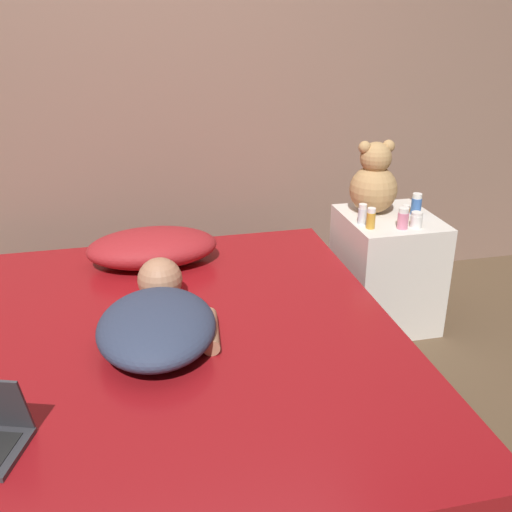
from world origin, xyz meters
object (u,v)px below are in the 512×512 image
teddy_bear (374,182)px  bottle_amber (371,218)px  bottle_pink (403,219)px  bottle_orange (406,213)px  bottle_clear (362,214)px  bottle_white (416,220)px  pillow (152,247)px  person_lying (158,319)px  bottle_blue (416,204)px

teddy_bear → bottle_amber: teddy_bear is taller
bottle_amber → bottle_pink: (0.14, -0.04, 0.00)m
bottle_orange → bottle_clear: 0.22m
bottle_pink → bottle_orange: bearing=58.1°
bottle_orange → teddy_bear: bearing=127.8°
bottle_amber → teddy_bear: bearing=65.5°
bottle_white → pillow: bearing=170.7°
person_lying → teddy_bear: teddy_bear is taller
bottle_white → bottle_clear: bottle_clear is taller
bottle_clear → bottle_white: bearing=-23.2°
teddy_bear → bottle_pink: size_ratio=3.64×
pillow → bottle_clear: bottle_clear is taller
bottle_blue → bottle_amber: (-0.29, -0.13, -0.00)m
bottle_white → teddy_bear: bearing=115.6°
person_lying → bottle_amber: 1.13m
bottle_orange → bottle_blue: bearing=36.2°
pillow → teddy_bear: 1.10m
bottle_orange → bottle_amber: bearing=-161.8°
bottle_white → bottle_pink: bottle_pink is taller
person_lying → bottle_amber: (1.01, 0.50, 0.12)m
teddy_bear → bottle_amber: bearing=-114.5°
teddy_bear → bottle_clear: bearing=-127.5°
teddy_bear → bottle_white: teddy_bear is taller
person_lying → bottle_amber: size_ratio=7.46×
person_lying → bottle_blue: size_ratio=6.92×
pillow → teddy_bear: teddy_bear is taller
person_lying → bottle_white: size_ratio=10.07×
bottle_clear → bottle_pink: bearing=-32.6°
bottle_pink → bottle_clear: size_ratio=1.02×
bottle_clear → person_lying: bearing=-150.4°
pillow → bottle_white: bearing=-9.3°
bottle_white → bottle_orange: 0.10m
bottle_pink → bottle_amber: bearing=166.1°
teddy_bear → bottle_orange: bearing=-52.2°
bottle_blue → bottle_orange: (-0.09, -0.06, -0.01)m
person_lying → bottle_blue: bearing=32.6°
bottle_white → bottle_blue: bearing=63.7°
teddy_bear → bottle_clear: (-0.11, -0.14, -0.11)m
bottle_orange → bottle_white: bearing=-86.8°
bottle_blue → bottle_white: 0.18m
bottle_amber → pillow: bearing=170.6°
teddy_bear → person_lying: bearing=-147.3°
bottle_clear → bottle_orange: bearing=0.6°
bottle_blue → teddy_bear: bearing=158.0°
bottle_pink → bottle_clear: (-0.16, 0.10, -0.00)m
pillow → bottle_amber: (0.98, -0.16, 0.12)m
pillow → bottle_amber: 1.00m
pillow → bottle_blue: (1.27, -0.03, 0.12)m
bottle_blue → bottle_orange: 0.11m
teddy_bear → bottle_pink: bearing=-79.3°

